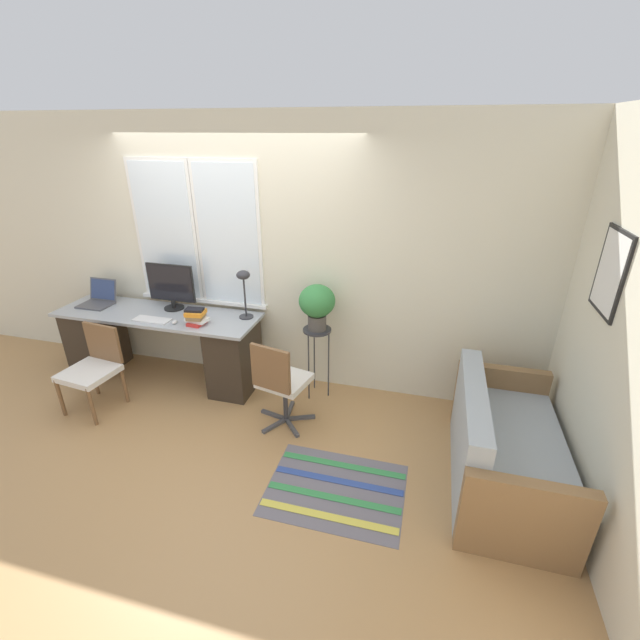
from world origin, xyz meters
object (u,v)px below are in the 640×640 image
object	(u,v)px
mouse	(175,322)
book_stack	(196,317)
desk_lamp	(244,282)
couch_loveseat	(502,451)
laptop	(98,299)
monitor	(171,286)
potted_plant	(317,303)
plant_stand	(317,337)
desk_chair_wooden	(93,367)
keyboard	(152,320)
office_chair_swivel	(281,381)

from	to	relation	value
mouse	book_stack	world-z (taller)	book_stack
desk_lamp	couch_loveseat	size ratio (longest dim) A/B	0.34
laptop	desk_lamp	distance (m)	1.74
desk_lamp	monitor	bearing A→B (deg)	179.03
book_stack	potted_plant	world-z (taller)	potted_plant
laptop	plant_stand	world-z (taller)	laptop
desk_chair_wooden	plant_stand	bearing A→B (deg)	26.34
plant_stand	potted_plant	bearing A→B (deg)	180.00
mouse	book_stack	distance (m)	0.23
desk_lamp	couch_loveseat	xyz separation A→B (m)	(2.44, -0.82, -0.87)
laptop	keyboard	bearing A→B (deg)	-16.08
keyboard	potted_plant	size ratio (longest dim) A/B	0.83
keyboard	potted_plant	distance (m)	1.68
mouse	plant_stand	distance (m)	1.41
monitor	office_chair_swivel	world-z (taller)	monitor
laptop	office_chair_swivel	distance (m)	2.37
book_stack	desk_chair_wooden	bearing A→B (deg)	-150.54
laptop	monitor	distance (m)	0.90
laptop	monitor	world-z (taller)	monitor
desk_chair_wooden	couch_loveseat	distance (m)	3.72
desk_lamp	plant_stand	world-z (taller)	desk_lamp
monitor	mouse	size ratio (longest dim) A/B	7.23
monitor	couch_loveseat	xyz separation A→B (m)	(3.28, -0.83, -0.75)
laptop	potted_plant	xyz separation A→B (m)	(2.46, 0.06, 0.19)
plant_stand	desk_lamp	bearing A→B (deg)	177.67
keyboard	couch_loveseat	world-z (taller)	couch_loveseat
monitor	couch_loveseat	size ratio (longest dim) A/B	0.36
desk_lamp	desk_chair_wooden	xyz separation A→B (m)	(-1.28, -0.78, -0.71)
mouse	desk_chair_wooden	bearing A→B (deg)	-146.03
book_stack	mouse	bearing A→B (deg)	-167.02
keyboard	desk_lamp	distance (m)	1.01
monitor	book_stack	xyz separation A→B (m)	(0.44, -0.30, -0.17)
monitor	plant_stand	size ratio (longest dim) A/B	0.71
laptop	desk_chair_wooden	distance (m)	0.90
desk_chair_wooden	monitor	bearing A→B (deg)	67.20
desk_lamp	plant_stand	bearing A→B (deg)	-2.33
laptop	plant_stand	xyz separation A→B (m)	(2.46, 0.06, -0.17)
desk_lamp	potted_plant	distance (m)	0.77
laptop	keyboard	xyz separation A→B (m)	(0.83, -0.24, -0.05)
desk_lamp	book_stack	world-z (taller)	desk_lamp
potted_plant	keyboard	bearing A→B (deg)	-169.66
laptop	couch_loveseat	distance (m)	4.25
plant_stand	monitor	bearing A→B (deg)	178.39
keyboard	mouse	world-z (taller)	mouse
desk_chair_wooden	couch_loveseat	world-z (taller)	desk_chair_wooden
keyboard	desk_chair_wooden	size ratio (longest dim) A/B	0.46
keyboard	book_stack	distance (m)	0.48
laptop	desk_lamp	size ratio (longest dim) A/B	0.67
desk_lamp	desk_chair_wooden	bearing A→B (deg)	-148.70
monitor	desk_lamp	xyz separation A→B (m)	(0.84, -0.01, 0.12)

